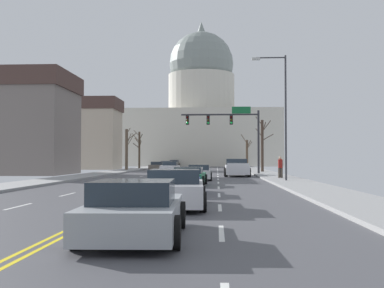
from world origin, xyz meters
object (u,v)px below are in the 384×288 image
object	(u,v)px
signal_gantry	(230,125)
sedan_oncoming_00	(170,168)
sedan_near_03	(180,183)
sedan_oncoming_03	(174,164)
pedestrian_01	(280,166)
sedan_oncoming_01	(157,166)
pickup_truck_near_00	(237,168)
street_lamp_right	(281,107)
sedan_near_01	(199,173)
pedestrian_00	(281,166)
sedan_near_05	(135,211)
sedan_oncoming_02	(166,165)
sedan_near_02	(189,177)
sedan_near_04	(175,190)

from	to	relation	value
signal_gantry	sedan_oncoming_00	xyz separation A→B (m)	(-6.74, 6.07, -4.42)
sedan_near_03	sedan_oncoming_03	size ratio (longest dim) A/B	0.98
pedestrian_01	sedan_oncoming_01	bearing A→B (deg)	115.06
signal_gantry	pickup_truck_near_00	size ratio (longest dim) A/B	1.48
sedan_oncoming_00	street_lamp_right	bearing A→B (deg)	-63.93
sedan_near_01	pedestrian_00	world-z (taller)	pedestrian_00
sedan_near_01	sedan_near_03	bearing A→B (deg)	-91.38
sedan_oncoming_01	sedan_near_05	bearing A→B (deg)	-82.98
sedan_near_05	sedan_oncoming_02	world-z (taller)	sedan_near_05
sedan_near_02	pedestrian_01	size ratio (longest dim) A/B	2.76
sedan_near_04	sedan_oncoming_01	distance (m)	49.36
sedan_near_05	sedan_oncoming_01	bearing A→B (deg)	97.02
sedan_near_05	sedan_oncoming_02	distance (m)	65.90
pedestrian_00	pedestrian_01	bearing A→B (deg)	-98.92
pickup_truck_near_00	sedan_near_02	size ratio (longest dim) A/B	1.16
sedan_oncoming_01	street_lamp_right	bearing A→B (deg)	-68.25
signal_gantry	sedan_oncoming_01	distance (m)	21.38
sedan_oncoming_00	sedan_near_01	bearing A→B (deg)	-76.86
sedan_near_02	pedestrian_00	distance (m)	11.48
street_lamp_right	sedan_oncoming_00	world-z (taller)	street_lamp_right
sedan_near_03	pedestrian_00	xyz separation A→B (m)	(6.88, 15.87, 0.46)
street_lamp_right	sedan_near_01	xyz separation A→B (m)	(-5.90, 3.16, -4.71)
sedan_oncoming_00	sedan_oncoming_01	size ratio (longest dim) A/B	1.04
sedan_near_03	sedan_near_04	size ratio (longest dim) A/B	1.00
street_lamp_right	sedan_oncoming_01	xyz separation A→B (m)	(-12.99, 32.56, -4.71)
sedan_near_01	sedan_oncoming_03	size ratio (longest dim) A/B	1.00
sedan_near_02	sedan_near_05	xyz separation A→B (m)	(-0.04, -18.28, 0.03)
sedan_near_01	pedestrian_00	distance (m)	6.89
sedan_oncoming_01	sedan_near_03	bearing A→B (deg)	-81.10
sedan_near_01	sedan_oncoming_03	xyz separation A→B (m)	(-6.98, 53.98, 0.04)
street_lamp_right	pedestrian_01	xyz separation A→B (m)	(0.43, 3.85, -4.20)
sedan_near_05	pedestrian_01	xyz separation A→B (m)	(6.67, 26.09, 0.50)
pickup_truck_near_00	sedan_near_03	xyz separation A→B (m)	(-3.57, -21.13, -0.19)
sedan_near_02	sedan_oncoming_01	size ratio (longest dim) A/B	1.05
street_lamp_right	sedan_oncoming_03	world-z (taller)	street_lamp_right
sedan_oncoming_03	pedestrian_00	world-z (taller)	pedestrian_00
street_lamp_right	sedan_near_04	bearing A→B (deg)	-110.01
signal_gantry	pedestrian_01	world-z (taller)	signal_gantry
sedan_near_02	signal_gantry	bearing A→B (deg)	80.37
sedan_near_02	sedan_oncoming_03	size ratio (longest dim) A/B	0.98
pedestrian_00	pedestrian_01	world-z (taller)	pedestrian_01
signal_gantry	pickup_truck_near_00	distance (m)	5.62
signal_gantry	sedan_oncoming_01	xyz separation A→B (m)	(-9.86, 18.44, -4.46)
sedan_oncoming_03	sedan_oncoming_01	bearing A→B (deg)	-90.26
sedan_oncoming_03	sedan_near_02	bearing A→B (deg)	-83.76
sedan_oncoming_01	pedestrian_00	world-z (taller)	pedestrian_00
pedestrian_01	sedan_near_03	bearing A→B (deg)	-114.71
pedestrian_01	sedan_near_05	bearing A→B (deg)	-104.34
sedan_oncoming_01	pedestrian_01	size ratio (longest dim) A/B	2.62
sedan_near_02	sedan_oncoming_01	distance (m)	37.14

